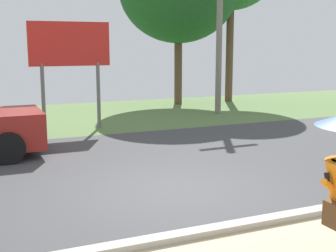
% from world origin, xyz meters
% --- Properties ---
extents(ground_plane, '(40.00, 22.00, 0.20)m').
position_xyz_m(ground_plane, '(0.00, 2.95, -0.05)').
color(ground_plane, '#424244').
extents(utility_pole, '(1.80, 0.24, 6.82)m').
position_xyz_m(utility_pole, '(5.70, 8.43, 3.58)').
color(utility_pole, gray).
rests_on(utility_pole, ground_plane).
extents(roadside_billboard, '(2.60, 0.12, 3.50)m').
position_xyz_m(roadside_billboard, '(-0.48, 7.19, 2.55)').
color(roadside_billboard, slate).
rests_on(roadside_billboard, ground_plane).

